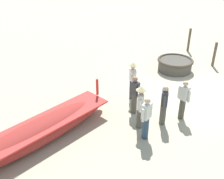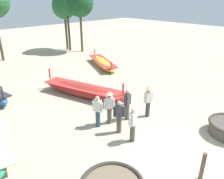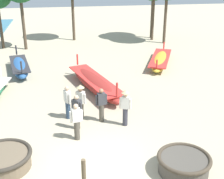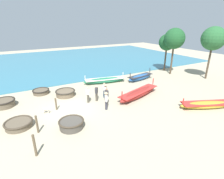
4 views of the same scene
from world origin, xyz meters
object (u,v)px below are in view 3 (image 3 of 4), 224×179
(coracle_nearest, at_px, (184,163))
(fisherman_standing_right, at_px, (125,105))
(long_boat_ochre_hull, at_px, (160,60))
(long_boat_white_hull, at_px, (95,83))
(fisherman_crouching, at_px, (77,111))
(fisherman_with_hat, at_px, (81,100))
(fisherman_by_coracle, at_px, (101,104))
(fisherman_hauling, at_px, (76,121))
(fisherman_standing_left, at_px, (68,101))
(mooring_post_shoreline, at_px, (84,174))
(long_boat_green_hull, at_px, (20,67))
(coracle_front_right, at_px, (3,160))

(coracle_nearest, distance_m, fisherman_standing_right, 3.79)
(coracle_nearest, height_order, fisherman_standing_right, fisherman_standing_right)
(long_boat_ochre_hull, bearing_deg, long_boat_white_hull, -142.20)
(coracle_nearest, xyz_separation_m, fisherman_crouching, (-3.39, 3.51, 0.50))
(long_boat_white_hull, height_order, fisherman_crouching, fisherman_crouching)
(fisherman_with_hat, bearing_deg, fisherman_standing_right, -25.23)
(fisherman_crouching, xyz_separation_m, fisherman_by_coracle, (1.10, 0.52, 0.00))
(fisherman_hauling, distance_m, fisherman_standing_right, 2.29)
(fisherman_standing_left, xyz_separation_m, mooring_post_shoreline, (0.36, -4.86, -0.29))
(fisherman_by_coracle, bearing_deg, mooring_post_shoreline, -104.17)
(fisherman_hauling, height_order, fisherman_by_coracle, same)
(coracle_nearest, relative_size, long_boat_green_hull, 0.43)
(long_boat_green_hull, bearing_deg, fisherman_crouching, -67.32)
(fisherman_hauling, height_order, fisherman_crouching, same)
(long_boat_white_hull, height_order, fisherman_with_hat, fisherman_with_hat)
(long_boat_white_hull, bearing_deg, fisherman_by_coracle, -91.38)
(long_boat_ochre_hull, height_order, fisherman_hauling, fisherman_hauling)
(fisherman_with_hat, relative_size, fisherman_crouching, 1.06)
(long_boat_ochre_hull, bearing_deg, fisherman_standing_right, -116.82)
(long_boat_ochre_hull, relative_size, fisherman_crouching, 3.18)
(fisherman_crouching, bearing_deg, fisherman_standing_right, -0.33)
(coracle_nearest, distance_m, long_boat_white_hull, 8.00)
(coracle_front_right, height_order, fisherman_standing_right, fisherman_standing_right)
(fisherman_by_coracle, bearing_deg, fisherman_hauling, -130.30)
(fisherman_standing_right, bearing_deg, long_boat_green_hull, 124.33)
(fisherman_standing_right, distance_m, fisherman_with_hat, 2.04)
(fisherman_standing_left, height_order, fisherman_crouching, same)
(fisherman_by_coracle, distance_m, mooring_post_shoreline, 4.51)
(fisherman_hauling, bearing_deg, fisherman_standing_right, 21.46)
(fisherman_standing_right, xyz_separation_m, mooring_post_shoreline, (-2.07, -3.83, -0.41))
(long_boat_green_hull, height_order, long_boat_white_hull, long_boat_white_hull)
(long_boat_green_hull, relative_size, mooring_post_shoreline, 3.92)
(long_boat_ochre_hull, distance_m, fisherman_hauling, 10.81)
(mooring_post_shoreline, bearing_deg, coracle_front_right, 150.69)
(coracle_nearest, xyz_separation_m, fisherman_standing_left, (-3.75, 4.53, 0.50))
(long_boat_white_hull, relative_size, fisherman_standing_left, 3.72)
(long_boat_green_hull, bearing_deg, coracle_nearest, -59.52)
(long_boat_green_hull, relative_size, long_boat_white_hull, 0.74)
(fisherman_standing_left, xyz_separation_m, fisherman_with_hat, (0.58, -0.17, 0.12))
(long_boat_ochre_hull, relative_size, fisherman_hauling, 3.18)
(fisherman_hauling, relative_size, fisherman_standing_right, 0.94)
(fisherman_standing_left, height_order, fisherman_with_hat, fisherman_with_hat)
(long_boat_white_hull, distance_m, fisherman_standing_right, 4.32)
(fisherman_standing_left, bearing_deg, long_boat_ochre_hull, 47.12)
(long_boat_green_hull, xyz_separation_m, fisherman_with_hat, (3.47, -6.91, 0.58))
(fisherman_by_coracle, bearing_deg, fisherman_crouching, -154.60)
(coracle_front_right, distance_m, fisherman_standing_left, 4.11)
(coracle_nearest, xyz_separation_m, long_boat_white_hull, (-2.20, 7.69, 0.05))
(fisherman_standing_left, bearing_deg, long_boat_white_hull, 63.82)
(fisherman_crouching, bearing_deg, fisherman_by_coracle, 25.40)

